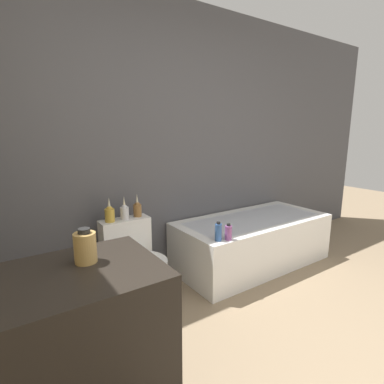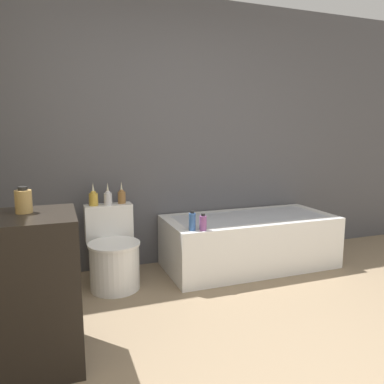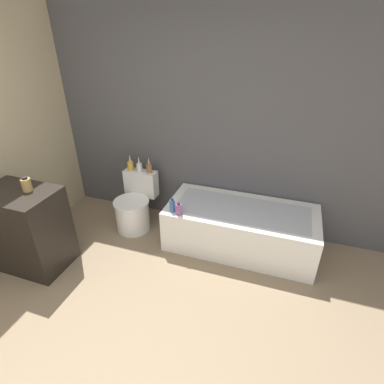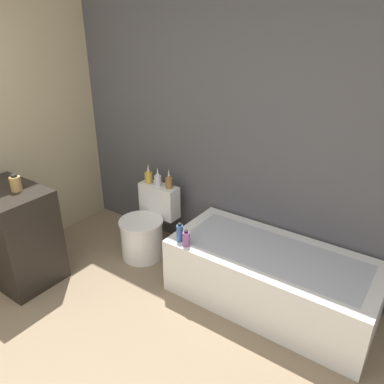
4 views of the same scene
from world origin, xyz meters
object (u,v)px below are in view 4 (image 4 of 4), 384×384
at_px(bathtub, 270,277).
at_px(vase_silver, 158,179).
at_px(toilet, 146,229).
at_px(vase_gold, 149,176).
at_px(vase_bronze, 169,181).
at_px(soap_bottle_glass, 16,183).
at_px(shampoo_bottle_tall, 180,233).
at_px(shampoo_bottle_short, 186,239).

distance_m(bathtub, vase_silver, 1.44).
height_order(toilet, vase_gold, vase_gold).
bearing_deg(vase_silver, toilet, -90.00).
xyz_separation_m(bathtub, vase_bronze, (-1.21, 0.20, 0.49)).
bearing_deg(soap_bottle_glass, vase_gold, 66.84).
distance_m(toilet, vase_gold, 0.53).
distance_m(shampoo_bottle_tall, shampoo_bottle_short, 0.09).
bearing_deg(vase_silver, vase_gold, 177.70).
bearing_deg(soap_bottle_glass, bathtub, 25.58).
bearing_deg(shampoo_bottle_tall, shampoo_bottle_short, -18.25).
bearing_deg(vase_silver, bathtub, -7.86).
bearing_deg(vase_gold, bathtub, -7.38).
relative_size(toilet, shampoo_bottle_tall, 4.08).
distance_m(toilet, vase_silver, 0.51).
bearing_deg(vase_gold, toilet, -59.54).
bearing_deg(bathtub, toilet, -178.96).
distance_m(vase_bronze, shampoo_bottle_short, 0.81).
relative_size(bathtub, shampoo_bottle_tall, 9.97).
xyz_separation_m(toilet, vase_gold, (-0.13, 0.21, 0.47)).
bearing_deg(vase_bronze, toilet, -118.77).
xyz_separation_m(bathtub, shampoo_bottle_tall, (-0.71, -0.29, 0.32)).
height_order(soap_bottle_glass, vase_bronze, soap_bottle_glass).
xyz_separation_m(bathtub, toilet, (-1.34, -0.02, 0.02)).
height_order(toilet, vase_silver, vase_silver).
xyz_separation_m(toilet, shampoo_bottle_tall, (0.63, -0.27, 0.30)).
height_order(toilet, shampoo_bottle_short, toilet).
xyz_separation_m(toilet, shampoo_bottle_short, (0.71, -0.30, 0.29)).
relative_size(vase_gold, vase_silver, 1.03).
distance_m(bathtub, vase_bronze, 1.32).
bearing_deg(vase_gold, shampoo_bottle_short, -31.31).
bearing_deg(bathtub, shampoo_bottle_tall, -157.60).
bearing_deg(shampoo_bottle_short, bathtub, 27.24).
bearing_deg(shampoo_bottle_short, soap_bottle_glass, -155.21).
relative_size(vase_gold, shampoo_bottle_short, 1.43).
bearing_deg(toilet, shampoo_bottle_tall, -23.16).
bearing_deg(toilet, bathtub, 1.04).
bearing_deg(vase_bronze, soap_bottle_glass, -122.77).
distance_m(vase_bronze, shampoo_bottle_tall, 0.73).
distance_m(vase_gold, vase_silver, 0.13).
height_order(vase_silver, vase_bronze, vase_bronze).
bearing_deg(bathtub, soap_bottle_glass, -154.42).
height_order(vase_gold, vase_silver, vase_gold).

